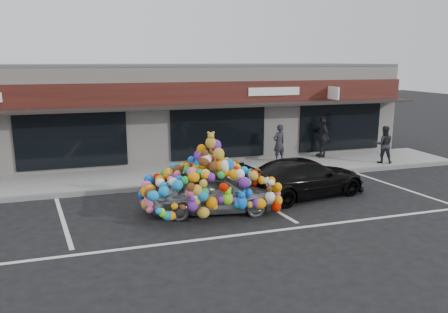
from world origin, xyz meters
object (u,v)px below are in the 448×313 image
object	(u,v)px
toy_car	(212,187)
pedestrian_c	(322,137)
black_sedan	(304,177)
pedestrian_b	(384,144)
pedestrian_a	(279,143)

from	to	relation	value
toy_car	pedestrian_c	world-z (taller)	toy_car
toy_car	pedestrian_c	xyz separation A→B (m)	(6.71, 5.34, 0.26)
black_sedan	pedestrian_c	size ratio (longest dim) A/B	2.45
pedestrian_c	pedestrian_b	bearing A→B (deg)	44.62
black_sedan	pedestrian_a	xyz separation A→B (m)	(1.04, 4.37, 0.32)
pedestrian_a	pedestrian_c	distance (m)	2.32
toy_car	pedestrian_b	xyz separation A→B (m)	(8.61, 3.44, 0.17)
black_sedan	pedestrian_c	distance (m)	5.80
black_sedan	pedestrian_c	xyz separation A→B (m)	(3.33, 4.72, 0.41)
pedestrian_a	pedestrian_b	distance (m)	4.47
pedestrian_b	toy_car	bearing A→B (deg)	46.82
pedestrian_a	pedestrian_b	size ratio (longest dim) A/B	1.01
toy_car	pedestrian_a	bearing A→B (deg)	-32.59
toy_car	pedestrian_a	world-z (taller)	toy_car
pedestrian_a	pedestrian_c	bearing A→B (deg)	174.26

